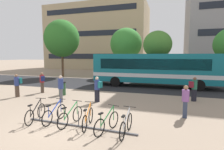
# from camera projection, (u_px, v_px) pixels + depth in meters

# --- Properties ---
(ground) EXTENTS (200.00, 200.00, 0.00)m
(ground) POSITION_uv_depth(u_px,v_px,m) (63.00, 124.00, 7.98)
(ground) COLOR gray
(bus_lane_asphalt) EXTENTS (80.00, 7.20, 0.01)m
(bus_lane_asphalt) POSITION_uv_depth(u_px,v_px,m) (123.00, 85.00, 18.42)
(bus_lane_asphalt) COLOR #232326
(bus_lane_asphalt) RESTS_ON ground
(city_bus) EXTENTS (12.04, 2.66, 3.20)m
(city_bus) POSITION_uv_depth(u_px,v_px,m) (156.00, 69.00, 17.24)
(city_bus) COLOR #0F6070
(city_bus) RESTS_ON ground
(bike_rack) EXTENTS (5.18, 0.27, 0.70)m
(bike_rack) POSITION_uv_depth(u_px,v_px,m) (79.00, 125.00, 7.63)
(bike_rack) COLOR #47474C
(bike_rack) RESTS_ON ground
(parked_bicycle_black_0) EXTENTS (0.52, 1.70, 0.99)m
(parked_bicycle_black_0) POSITION_uv_depth(u_px,v_px,m) (36.00, 113.00, 8.21)
(parked_bicycle_black_0) COLOR black
(parked_bicycle_black_0) RESTS_ON ground
(parked_bicycle_blue_1) EXTENTS (0.52, 1.72, 0.99)m
(parked_bicycle_blue_1) POSITION_uv_depth(u_px,v_px,m) (55.00, 114.00, 8.12)
(parked_bicycle_blue_1) COLOR black
(parked_bicycle_blue_1) RESTS_ON ground
(parked_bicycle_green_2) EXTENTS (0.52, 1.72, 0.99)m
(parked_bicycle_green_2) POSITION_uv_depth(u_px,v_px,m) (71.00, 117.00, 7.78)
(parked_bicycle_green_2) COLOR black
(parked_bicycle_green_2) RESTS_ON ground
(parked_bicycle_orange_3) EXTENTS (0.53, 1.70, 0.99)m
(parked_bicycle_orange_3) POSITION_uv_depth(u_px,v_px,m) (88.00, 119.00, 7.54)
(parked_bicycle_orange_3) COLOR black
(parked_bicycle_orange_3) RESTS_ON ground
(parked_bicycle_green_4) EXTENTS (0.63, 1.68, 0.99)m
(parked_bicycle_green_4) POSITION_uv_depth(u_px,v_px,m) (107.00, 123.00, 7.07)
(parked_bicycle_green_4) COLOR black
(parked_bicycle_green_4) RESTS_ON ground
(parked_bicycle_silver_5) EXTENTS (0.52, 1.72, 0.99)m
(parked_bicycle_silver_5) POSITION_uv_depth(u_px,v_px,m) (126.00, 125.00, 6.81)
(parked_bicycle_silver_5) COLOR black
(parked_bicycle_silver_5) RESTS_ON ground
(commuter_teal_pack_0) EXTENTS (0.53, 0.61, 1.76)m
(commuter_teal_pack_0) POSITION_uv_depth(u_px,v_px,m) (61.00, 87.00, 11.65)
(commuter_teal_pack_0) COLOR #565660
(commuter_teal_pack_0) RESTS_ON ground
(commuter_navy_pack_1) EXTENTS (0.60, 0.55, 1.69)m
(commuter_navy_pack_1) POSITION_uv_depth(u_px,v_px,m) (42.00, 81.00, 14.51)
(commuter_navy_pack_1) COLOR #47382D
(commuter_navy_pack_1) RESTS_ON ground
(commuter_teal_pack_2) EXTENTS (0.54, 0.61, 1.70)m
(commuter_teal_pack_2) POSITION_uv_depth(u_px,v_px,m) (17.00, 84.00, 13.04)
(commuter_teal_pack_2) COLOR #47382D
(commuter_teal_pack_2) RESTS_ON ground
(commuter_black_pack_3) EXTENTS (0.36, 0.54, 1.61)m
(commuter_black_pack_3) POSITION_uv_depth(u_px,v_px,m) (185.00, 99.00, 8.72)
(commuter_black_pack_3) COLOR #2D3851
(commuter_black_pack_3) RESTS_ON ground
(commuter_maroon_pack_4) EXTENTS (0.60, 0.54, 1.63)m
(commuter_maroon_pack_4) POSITION_uv_depth(u_px,v_px,m) (194.00, 87.00, 11.79)
(commuter_maroon_pack_4) COLOR black
(commuter_maroon_pack_4) RESTS_ON ground
(commuter_teal_pack_5) EXTENTS (0.58, 0.44, 1.68)m
(commuter_teal_pack_5) POSITION_uv_depth(u_px,v_px,m) (97.00, 88.00, 11.59)
(commuter_teal_pack_5) COLOR black
(commuter_teal_pack_5) RESTS_ON ground
(trash_bin) EXTENTS (0.55, 0.55, 1.03)m
(trash_bin) POSITION_uv_depth(u_px,v_px,m) (62.00, 88.00, 13.70)
(trash_bin) COLOR #284C2D
(trash_bin) RESTS_ON ground
(street_tree_1) EXTENTS (3.32, 3.32, 5.92)m
(street_tree_1) POSITION_uv_depth(u_px,v_px,m) (157.00, 45.00, 20.80)
(street_tree_1) COLOR brown
(street_tree_1) RESTS_ON ground
(street_tree_2) EXTENTS (4.91, 4.91, 8.02)m
(street_tree_2) POSITION_uv_depth(u_px,v_px,m) (62.00, 39.00, 25.05)
(street_tree_2) COLOR brown
(street_tree_2) RESTS_ON ground
(street_tree_3) EXTENTS (4.57, 4.57, 7.00)m
(street_tree_3) POSITION_uv_depth(u_px,v_px,m) (126.00, 44.00, 25.77)
(street_tree_3) COLOR brown
(street_tree_3) RESTS_ON ground
(building_left_wing) EXTENTS (22.91, 10.92, 14.33)m
(building_left_wing) POSITION_uv_depth(u_px,v_px,m) (98.00, 38.00, 42.40)
(building_left_wing) COLOR tan
(building_left_wing) RESTS_ON ground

